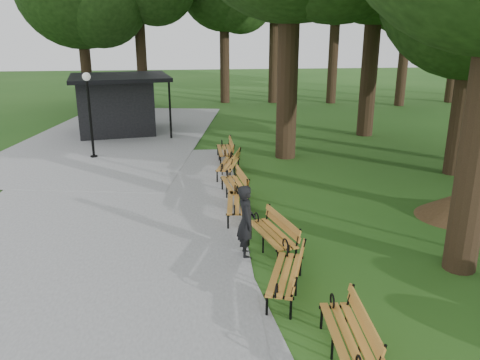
{
  "coord_description": "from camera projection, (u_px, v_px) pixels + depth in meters",
  "views": [
    {
      "loc": [
        -1.41,
        -9.09,
        5.11
      ],
      "look_at": [
        -0.09,
        3.28,
        1.1
      ],
      "focal_mm": 36.15,
      "sensor_mm": 36.0,
      "label": 1
    }
  ],
  "objects": [
    {
      "name": "ground",
      "position": [
        261.0,
        276.0,
        10.31
      ],
      "size": [
        100.0,
        100.0,
        0.0
      ],
      "primitive_type": "plane",
      "color": "#204C15",
      "rests_on": "ground"
    },
    {
      "name": "path",
      "position": [
        94.0,
        227.0,
        12.74
      ],
      "size": [
        12.0,
        38.0,
        0.06
      ],
      "primitive_type": "cube",
      "color": "gray",
      "rests_on": "ground"
    },
    {
      "name": "person",
      "position": [
        246.0,
        221.0,
        10.94
      ],
      "size": [
        0.42,
        0.64,
        1.72
      ],
      "primitive_type": "imported",
      "rotation": [
        0.0,
        0.0,
        1.59
      ],
      "color": "black",
      "rests_on": "ground"
    },
    {
      "name": "kiosk",
      "position": [
        116.0,
        105.0,
        23.36
      ],
      "size": [
        5.13,
        4.65,
        2.83
      ],
      "primitive_type": null,
      "rotation": [
        0.0,
        0.0,
        0.18
      ],
      "color": "black",
      "rests_on": "ground"
    },
    {
      "name": "lamp_post",
      "position": [
        88.0,
        98.0,
        18.66
      ],
      "size": [
        0.32,
        0.32,
        3.38
      ],
      "color": "black",
      "rests_on": "ground"
    },
    {
      "name": "dirt_mound",
      "position": [
        466.0,
        203.0,
        13.4
      ],
      "size": [
        2.32,
        2.32,
        0.77
      ],
      "primitive_type": "cone",
      "color": "#47301C",
      "rests_on": "ground"
    },
    {
      "name": "bench_1",
      "position": [
        347.0,
        335.0,
        7.61
      ],
      "size": [
        0.75,
        1.93,
        0.88
      ],
      "primitive_type": null,
      "rotation": [
        0.0,
        0.0,
        -1.63
      ],
      "color": "#BE792B",
      "rests_on": "ground"
    },
    {
      "name": "bench_2",
      "position": [
        285.0,
        275.0,
        9.46
      ],
      "size": [
        1.22,
        2.0,
        0.88
      ],
      "primitive_type": null,
      "rotation": [
        0.0,
        0.0,
        -1.9
      ],
      "color": "#BE792B",
      "rests_on": "ground"
    },
    {
      "name": "bench_3",
      "position": [
        272.0,
        234.0,
        11.29
      ],
      "size": [
        1.1,
        2.0,
        0.88
      ],
      "primitive_type": null,
      "rotation": [
        0.0,
        0.0,
        -1.32
      ],
      "color": "#BE792B",
      "rests_on": "ground"
    },
    {
      "name": "bench_4",
      "position": [
        237.0,
        203.0,
        13.26
      ],
      "size": [
        0.84,
        1.96,
        0.88
      ],
      "primitive_type": null,
      "rotation": [
        0.0,
        0.0,
        -1.68
      ],
      "color": "#BE792B",
      "rests_on": "ground"
    },
    {
      "name": "bench_5",
      "position": [
        234.0,
        185.0,
        14.74
      ],
      "size": [
        0.82,
        1.95,
        0.88
      ],
      "primitive_type": null,
      "rotation": [
        0.0,
        0.0,
        -1.47
      ],
      "color": "#BE792B",
      "rests_on": "ground"
    },
    {
      "name": "bench_6",
      "position": [
        228.0,
        164.0,
        16.94
      ],
      "size": [
        1.13,
        2.0,
        0.88
      ],
      "primitive_type": null,
      "rotation": [
        0.0,
        0.0,
        -1.85
      ],
      "color": "#BE792B",
      "rests_on": "ground"
    },
    {
      "name": "bench_7",
      "position": [
        225.0,
        150.0,
        18.8
      ],
      "size": [
        0.64,
        1.9,
        0.88
      ],
      "primitive_type": null,
      "rotation": [
        0.0,
        0.0,
        -1.57
      ],
      "color": "#BE792B",
      "rests_on": "ground"
    }
  ]
}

